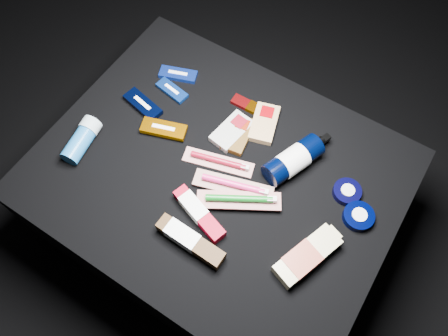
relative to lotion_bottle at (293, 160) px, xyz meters
The scene contains 20 objects.
ground 0.48m from the lotion_bottle, 142.55° to the right, with size 3.00×3.00×0.00m, color black.
cloth_table 0.31m from the lotion_bottle, 142.55° to the right, with size 0.98×0.78×0.40m, color black.
luna_bar_0 0.46m from the lotion_bottle, 168.85° to the left, with size 0.12×0.08×0.02m.
luna_bar_1 0.43m from the lotion_bottle, behind, with size 0.11×0.05×0.01m.
luna_bar_2 0.48m from the lotion_bottle, behind, with size 0.13×0.07×0.02m.
luna_bar_3 0.38m from the lotion_bottle, 164.57° to the right, with size 0.14×0.09×0.02m.
clif_bar_0 0.18m from the lotion_bottle, behind, with size 0.08×0.13×0.02m.
clif_bar_1 0.20m from the lotion_bottle, behind, with size 0.09×0.14×0.02m.
clif_bar_2 0.16m from the lotion_bottle, 149.34° to the left, with size 0.10×0.14×0.02m.
power_bar 0.22m from the lotion_bottle, 151.47° to the left, with size 0.11×0.04×0.01m.
lotion_bottle is the anchor object (origin of this frame).
cream_tin_upper 0.17m from the lotion_bottle, ahead, with size 0.08×0.08×0.02m.
cream_tin_lower 0.23m from the lotion_bottle, 11.12° to the right, with size 0.08×0.08×0.03m.
bodywash_bottle 0.27m from the lotion_bottle, 54.30° to the right, with size 0.12×0.20×0.04m.
deodorant_stick 0.59m from the lotion_bottle, 154.11° to the right, with size 0.08×0.14×0.06m.
toothbrush_pack_0 0.20m from the lotion_bottle, 149.81° to the right, with size 0.21×0.10×0.02m.
toothbrush_pack_1 0.18m from the lotion_bottle, 124.56° to the right, with size 0.22×0.11×0.02m.
toothbrush_pack_2 0.19m from the lotion_bottle, 109.98° to the right, with size 0.22×0.16×0.02m.
toothpaste_carton_red 0.30m from the lotion_bottle, 118.52° to the right, with size 0.18×0.09×0.03m.
toothpaste_carton_green 0.36m from the lotion_bottle, 109.23° to the right, with size 0.19×0.05×0.04m.
Camera 1 is at (0.31, -0.45, 1.48)m, focal length 35.00 mm.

